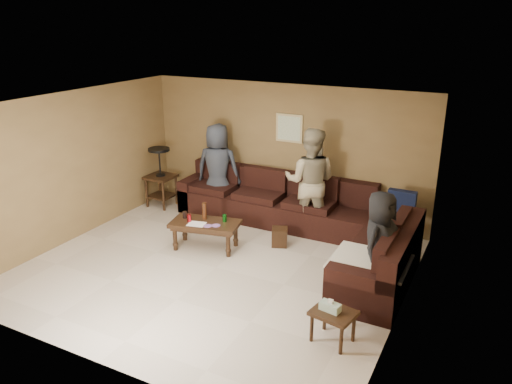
% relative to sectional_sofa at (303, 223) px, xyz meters
% --- Properties ---
extents(room, '(5.60, 5.50, 2.50)m').
position_rel_sectional_sofa_xyz_m(room, '(-0.81, -1.52, 1.34)').
color(room, beige).
rests_on(room, ground).
extents(sectional_sofa, '(4.65, 2.90, 0.97)m').
position_rel_sectional_sofa_xyz_m(sectional_sofa, '(0.00, 0.00, 0.00)').
color(sectional_sofa, black).
rests_on(sectional_sofa, ground).
extents(coffee_table, '(1.21, 0.78, 0.75)m').
position_rel_sectional_sofa_xyz_m(coffee_table, '(-1.33, -1.00, 0.07)').
color(coffee_table, '#311D10').
rests_on(coffee_table, ground).
extents(end_table_left, '(0.53, 0.53, 1.19)m').
position_rel_sectional_sofa_xyz_m(end_table_left, '(-3.18, 0.26, 0.30)').
color(end_table_left, '#311D10').
rests_on(end_table_left, ground).
extents(side_table_right, '(0.55, 0.48, 0.55)m').
position_rel_sectional_sofa_xyz_m(side_table_right, '(1.35, -2.45, 0.03)').
color(side_table_right, '#311D10').
rests_on(side_table_right, ground).
extents(waste_bin, '(0.33, 0.33, 0.30)m').
position_rel_sectional_sofa_xyz_m(waste_bin, '(-0.28, -0.36, -0.17)').
color(waste_bin, '#311D10').
rests_on(waste_bin, ground).
extents(wall_art, '(0.52, 0.04, 0.52)m').
position_rel_sectional_sofa_xyz_m(wall_art, '(-0.71, 0.96, 1.37)').
color(wall_art, tan).
rests_on(wall_art, ground).
extents(person_left, '(0.96, 0.74, 1.74)m').
position_rel_sectional_sofa_xyz_m(person_left, '(-2.00, 0.53, 0.54)').
color(person_left, '#2F3542').
rests_on(person_left, ground).
extents(person_middle, '(1.04, 0.88, 1.88)m').
position_rel_sectional_sofa_xyz_m(person_middle, '(-0.06, 0.39, 0.61)').
color(person_middle, tan).
rests_on(person_middle, ground).
extents(person_right, '(0.58, 0.79, 1.49)m').
position_rel_sectional_sofa_xyz_m(person_right, '(1.53, -1.12, 0.42)').
color(person_right, black).
rests_on(person_right, ground).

